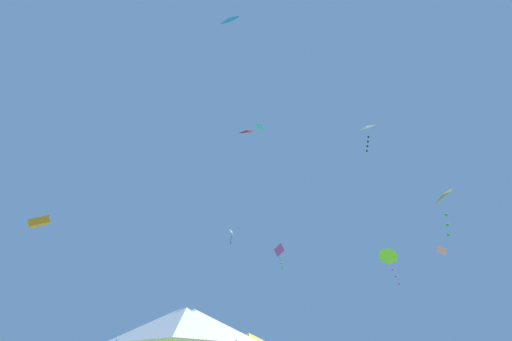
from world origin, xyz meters
The scene contains 11 objects.
canopy_tent_white centered at (-1.17, 7.99, 3.18)m, with size 3.50×3.50×3.74m.
kite_pink_diamond centered at (17.94, 25.21, 11.11)m, with size 0.95×0.92×0.63m.
kite_lime_delta centered at (9.92, 17.76, 8.29)m, with size 1.41×1.34×2.29m.
kite_purple_diamond centered at (4.46, 29.69, 12.13)m, with size 0.96×1.04×2.32m.
kite_orange_box centered at (-13.74, 20.75, 11.28)m, with size 1.47×1.14×1.06m.
kite_red_delta centered at (1.00, 24.19, 22.21)m, with size 1.73×1.55×1.12m.
kite_white_diamond centered at (8.42, 13.93, 15.41)m, with size 1.15×1.19×2.08m.
kite_white_delta centered at (-0.17, 28.45, 13.52)m, with size 0.65×0.85×1.63m.
kite_cyan_delta centered at (-0.53, 11.79, 22.40)m, with size 1.49×1.20×1.26m.
kite_cyan_diamond centered at (2.68, 29.57, 26.70)m, with size 1.06×1.04×1.68m.
kite_yellow_diamond centered at (12.71, 14.97, 11.15)m, with size 1.29×1.10×2.92m.
Camera 1 is at (0.34, -4.30, 1.83)m, focal length 25.46 mm.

